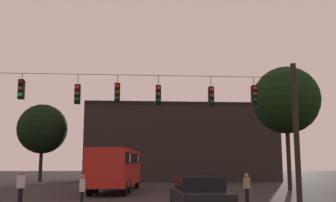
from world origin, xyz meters
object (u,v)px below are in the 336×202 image
object	(u,v)px
pedestrian_crossing_center	(247,187)
tree_behind_building	(286,100)
car_near_right	(199,196)
pedestrian_crossing_right	(82,189)
pedestrian_crossing_left	(21,186)
tree_left_silhouette	(42,129)
city_bus	(117,166)

from	to	relation	value
pedestrian_crossing_center	tree_behind_building	xyz separation A→B (m)	(6.02, 9.81, 6.12)
car_near_right	pedestrian_crossing_right	size ratio (longest dim) A/B	2.89
pedestrian_crossing_left	pedestrian_crossing_right	size ratio (longest dim) A/B	1.10
car_near_right	tree_behind_building	xyz separation A→B (m)	(9.28, 15.01, 6.16)
car_near_right	tree_left_silhouette	bearing A→B (deg)	112.97
city_bus	car_near_right	world-z (taller)	city_bus
pedestrian_crossing_right	tree_left_silhouette	bearing A→B (deg)	106.90
pedestrian_crossing_right	tree_left_silhouette	world-z (taller)	tree_left_silhouette
tree_left_silhouette	tree_behind_building	world-z (taller)	tree_behind_building
city_bus	tree_behind_building	bearing A→B (deg)	1.38
pedestrian_crossing_left	tree_behind_building	distance (m)	20.88
city_bus	pedestrian_crossing_right	size ratio (longest dim) A/B	7.38
pedestrian_crossing_right	pedestrian_crossing_left	bearing A→B (deg)	153.85
pedestrian_crossing_left	tree_left_silhouette	distance (m)	27.78
tree_behind_building	tree_left_silhouette	bearing A→B (deg)	143.62
city_bus	pedestrian_crossing_center	bearing A→B (deg)	-53.05
pedestrian_crossing_left	city_bus	bearing A→B (deg)	66.88
city_bus	tree_behind_building	distance (m)	14.11
car_near_right	pedestrian_crossing_center	distance (m)	6.14
pedestrian_crossing_center	city_bus	bearing A→B (deg)	126.95
city_bus	car_near_right	bearing A→B (deg)	-75.19
city_bus	tree_left_silhouette	distance (m)	20.00
pedestrian_crossing_left	tree_behind_building	world-z (taller)	tree_behind_building
city_bus	pedestrian_crossing_left	xyz separation A→B (m)	(-4.14, -9.70, -0.93)
car_near_right	pedestrian_crossing_left	xyz separation A→B (m)	(-8.03, 4.99, 0.14)
pedestrian_crossing_right	city_bus	bearing A→B (deg)	85.07
tree_behind_building	pedestrian_crossing_right	bearing A→B (deg)	-140.68
city_bus	pedestrian_crossing_left	size ratio (longest dim) A/B	6.73
city_bus	pedestrian_crossing_center	distance (m)	11.92
pedestrian_crossing_left	pedestrian_crossing_center	xyz separation A→B (m)	(11.28, 0.21, -0.10)
tree_left_silhouette	tree_behind_building	bearing A→B (deg)	-36.38
pedestrian_crossing_left	pedestrian_crossing_center	distance (m)	11.28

